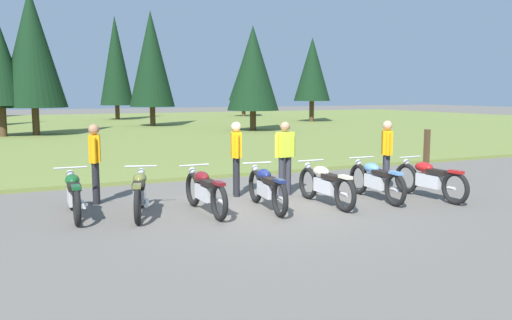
# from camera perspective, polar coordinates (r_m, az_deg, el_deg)

# --- Properties ---
(ground_plane) EXTENTS (140.00, 140.00, 0.00)m
(ground_plane) POSITION_cam_1_polar(r_m,az_deg,el_deg) (10.64, 1.37, -5.19)
(ground_plane) COLOR #605B54
(grass_moorland) EXTENTS (80.00, 44.00, 0.10)m
(grass_moorland) POSITION_cam_1_polar(r_m,az_deg,el_deg) (35.50, -17.42, 3.37)
(grass_moorland) COLOR olive
(grass_moorland) RESTS_ON ground
(forest_treeline) EXTENTS (37.95, 29.79, 9.20)m
(forest_treeline) POSITION_cam_1_polar(r_m,az_deg,el_deg) (39.04, -25.48, 9.69)
(forest_treeline) COLOR #47331E
(forest_treeline) RESTS_ON ground
(motorcycle_british_green) EXTENTS (0.62, 2.10, 0.88)m
(motorcycle_british_green) POSITION_cam_1_polar(r_m,az_deg,el_deg) (10.29, -19.29, -3.55)
(motorcycle_british_green) COLOR black
(motorcycle_british_green) RESTS_ON ground
(motorcycle_olive) EXTENTS (0.79, 2.05, 0.88)m
(motorcycle_olive) POSITION_cam_1_polar(r_m,az_deg,el_deg) (10.12, -12.58, -3.49)
(motorcycle_olive) COLOR black
(motorcycle_olive) RESTS_ON ground
(motorcycle_maroon) EXTENTS (0.62, 2.10, 0.88)m
(motorcycle_maroon) POSITION_cam_1_polar(r_m,az_deg,el_deg) (10.12, -5.59, -3.34)
(motorcycle_maroon) COLOR black
(motorcycle_maroon) RESTS_ON ground
(motorcycle_navy) EXTENTS (0.62, 2.10, 0.88)m
(motorcycle_navy) POSITION_cam_1_polar(r_m,az_deg,el_deg) (10.39, 1.18, -3.03)
(motorcycle_navy) COLOR black
(motorcycle_navy) RESTS_ON ground
(motorcycle_cream) EXTENTS (0.62, 2.10, 0.88)m
(motorcycle_cream) POSITION_cam_1_polar(r_m,az_deg,el_deg) (10.88, 7.58, -2.63)
(motorcycle_cream) COLOR black
(motorcycle_cream) RESTS_ON ground
(motorcycle_sky_blue) EXTENTS (0.62, 2.10, 0.88)m
(motorcycle_sky_blue) POSITION_cam_1_polar(r_m,az_deg,el_deg) (11.60, 12.95, -2.13)
(motorcycle_sky_blue) COLOR black
(motorcycle_sky_blue) RESTS_ON ground
(motorcycle_red) EXTENTS (0.62, 2.10, 0.88)m
(motorcycle_red) POSITION_cam_1_polar(r_m,az_deg,el_deg) (12.03, 18.40, -1.98)
(motorcycle_red) COLOR black
(motorcycle_red) RESTS_ON ground
(rider_with_back_turned) EXTENTS (0.32, 0.53, 1.67)m
(rider_with_back_turned) POSITION_cam_1_polar(r_m,az_deg,el_deg) (11.67, -2.17, 0.65)
(rider_with_back_turned) COLOR black
(rider_with_back_turned) RESTS_ON ground
(rider_in_hivis_vest) EXTENTS (0.29, 0.54, 1.67)m
(rider_in_hivis_vest) POSITION_cam_1_polar(r_m,az_deg,el_deg) (11.36, -17.17, 0.14)
(rider_in_hivis_vest) COLOR black
(rider_in_hivis_vest) RESTS_ON ground
(rider_near_row_end) EXTENTS (0.54, 0.27, 1.67)m
(rider_near_row_end) POSITION_cam_1_polar(r_m,az_deg,el_deg) (11.73, 3.19, 0.67)
(rider_near_row_end) COLOR #2D2D38
(rider_near_row_end) RESTS_ON ground
(rider_checking_bike) EXTENTS (0.38, 0.48, 1.67)m
(rider_checking_bike) POSITION_cam_1_polar(r_m,az_deg,el_deg) (12.56, 14.08, 0.91)
(rider_checking_bike) COLOR #2D2D38
(rider_checking_bike) RESTS_ON ground
(trail_marker_post) EXTENTS (0.12, 0.12, 1.34)m
(trail_marker_post) POSITION_cam_1_polar(r_m,az_deg,el_deg) (14.74, 18.12, 0.60)
(trail_marker_post) COLOR #47331E
(trail_marker_post) RESTS_ON ground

